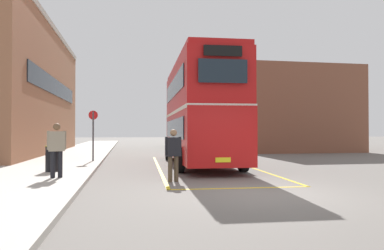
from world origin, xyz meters
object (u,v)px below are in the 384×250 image
pedestrian_boarding (173,152)px  pedestrian_waiting_near (57,146)px  double_decker_bus (199,111)px  bus_stop_sign (93,130)px  litter_bin (52,158)px  single_deck_bus (192,130)px

pedestrian_boarding → pedestrian_waiting_near: size_ratio=0.97×
double_decker_bus → bus_stop_sign: (-4.97, 1.42, -0.89)m
double_decker_bus → pedestrian_boarding: bearing=-109.4°
bus_stop_sign → litter_bin: bearing=-102.8°
double_decker_bus → pedestrian_boarding: double_decker_bus is taller
pedestrian_boarding → litter_bin: (-4.07, 2.38, -0.34)m
single_deck_bus → pedestrian_waiting_near: bearing=-110.0°
bus_stop_sign → pedestrian_boarding: bearing=-66.2°
pedestrian_waiting_near → litter_bin: bearing=104.8°
double_decker_bus → bus_stop_sign: size_ratio=4.20×
pedestrian_boarding → bus_stop_sign: 7.56m
single_deck_bus → pedestrian_waiting_near: size_ratio=4.89×
pedestrian_boarding → double_decker_bus: bearing=70.6°
pedestrian_boarding → bus_stop_sign: (-3.04, 6.89, 0.68)m
double_decker_bus → litter_bin: 7.02m
litter_bin → pedestrian_boarding: bearing=-30.3°
single_deck_bus → bus_stop_sign: bearing=-115.1°
double_decker_bus → single_deck_bus: size_ratio=1.24×
single_deck_bus → pedestrian_boarding: size_ratio=5.04×
litter_bin → bus_stop_sign: bus_stop_sign is taller
pedestrian_boarding → litter_bin: 4.73m
pedestrian_boarding → bus_stop_sign: bus_stop_sign is taller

